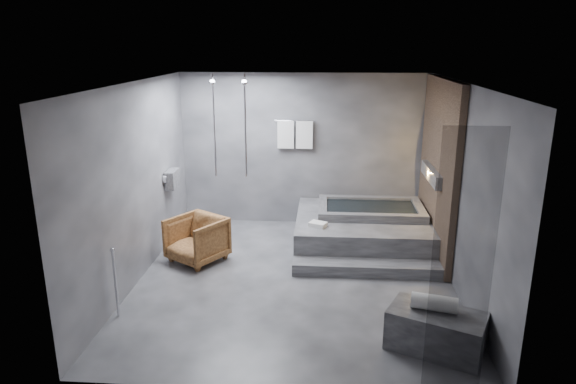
{
  "coord_description": "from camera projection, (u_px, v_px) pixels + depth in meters",
  "views": [
    {
      "loc": [
        0.4,
        -6.79,
        3.32
      ],
      "look_at": [
        -0.12,
        0.3,
        1.24
      ],
      "focal_mm": 32.0,
      "sensor_mm": 36.0,
      "label": 1
    }
  ],
  "objects": [
    {
      "name": "tub_deck",
      "position": [
        362.0,
        230.0,
        8.7
      ],
      "size": [
        2.2,
        2.0,
        0.5
      ],
      "primitive_type": "cube",
      "color": "#38383B",
      "rests_on": "ground"
    },
    {
      "name": "driftwood_chair",
      "position": [
        197.0,
        239.0,
        8.01
      ],
      "size": [
        1.06,
        1.07,
        0.71
      ],
      "primitive_type": "imported",
      "rotation": [
        0.0,
        0.0,
        -0.58
      ],
      "color": "#492812",
      "rests_on": "ground"
    },
    {
      "name": "room",
      "position": [
        325.0,
        160.0,
        7.17
      ],
      "size": [
        5.0,
        5.04,
        2.82
      ],
      "color": "#323235",
      "rests_on": "ground"
    },
    {
      "name": "concrete_bench",
      "position": [
        436.0,
        331.0,
        5.7
      ],
      "size": [
        1.17,
        0.94,
        0.46
      ],
      "primitive_type": "cube",
      "rotation": [
        0.0,
        0.0,
        -0.43
      ],
      "color": "#2D2D30",
      "rests_on": "ground"
    },
    {
      "name": "deck_towel",
      "position": [
        318.0,
        224.0,
        8.15
      ],
      "size": [
        0.31,
        0.28,
        0.07
      ],
      "primitive_type": "cube",
      "rotation": [
        0.0,
        0.0,
        -0.42
      ],
      "color": "white",
      "rests_on": "tub_deck"
    },
    {
      "name": "rolled_towel",
      "position": [
        434.0,
        303.0,
        5.66
      ],
      "size": [
        0.53,
        0.3,
        0.18
      ],
      "primitive_type": "cylinder",
      "rotation": [
        0.0,
        1.57,
        -0.26
      ],
      "color": "silver",
      "rests_on": "concrete_bench"
    },
    {
      "name": "tub_step",
      "position": [
        366.0,
        268.0,
        7.62
      ],
      "size": [
        2.2,
        0.36,
        0.18
      ],
      "primitive_type": "cube",
      "color": "#38383B",
      "rests_on": "ground"
    }
  ]
}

